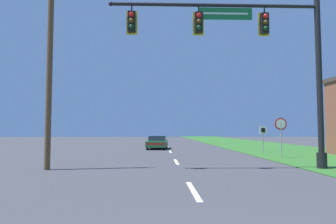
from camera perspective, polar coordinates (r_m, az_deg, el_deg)
grass_verge_right at (r=34.75m, az=17.54°, el=-6.23°), size 10.00×110.00×0.04m
road_center_line at (r=24.82m, az=0.44°, el=-7.57°), size 0.16×34.80×0.01m
signal_mast at (r=14.66m, az=17.52°, el=10.63°), size 9.92×0.47×8.37m
car_ahead at (r=28.73m, az=-2.03°, el=-5.82°), size 2.13×4.40×1.19m
stop_sign at (r=20.22m, az=20.70°, el=-2.98°), size 0.76×0.07×2.50m
route_sign_post at (r=23.98m, az=17.67°, el=-3.90°), size 0.55×0.06×2.03m
utility_pole_near at (r=14.79m, az=-21.63°, el=8.52°), size 1.80×0.26×9.23m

